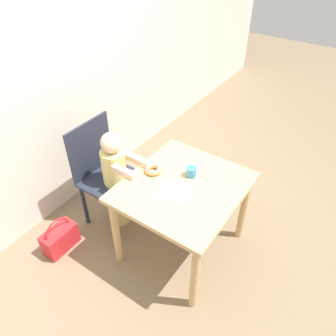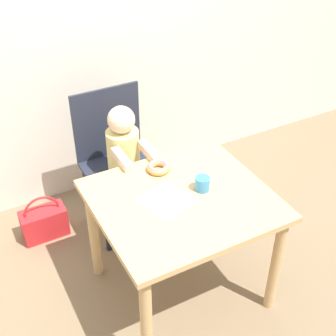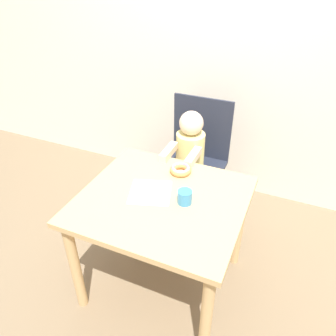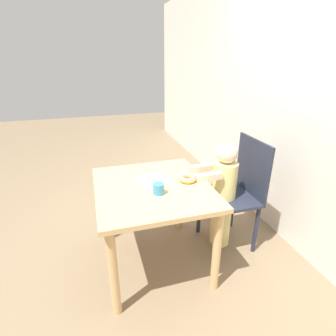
{
  "view_description": "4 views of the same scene",
  "coord_description": "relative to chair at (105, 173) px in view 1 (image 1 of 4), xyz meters",
  "views": [
    {
      "loc": [
        -1.53,
        -0.92,
        2.31
      ],
      "look_at": [
        -0.02,
        0.12,
        0.83
      ],
      "focal_mm": 35.0,
      "sensor_mm": 36.0,
      "label": 1
    },
    {
      "loc": [
        -0.96,
        -1.63,
        2.26
      ],
      "look_at": [
        -0.02,
        0.12,
        0.83
      ],
      "focal_mm": 50.0,
      "sensor_mm": 36.0,
      "label": 2
    },
    {
      "loc": [
        0.59,
        -1.29,
        1.85
      ],
      "look_at": [
        -0.02,
        0.12,
        0.83
      ],
      "focal_mm": 35.0,
      "sensor_mm": 36.0,
      "label": 3
    },
    {
      "loc": [
        1.68,
        -0.38,
        1.59
      ],
      "look_at": [
        -0.02,
        0.12,
        0.83
      ],
      "focal_mm": 28.0,
      "sensor_mm": 36.0,
      "label": 4
    }
  ],
  "objects": [
    {
      "name": "ground_plane",
      "position": [
        0.06,
        -0.75,
        -0.51
      ],
      "size": [
        12.0,
        12.0,
        0.0
      ],
      "primitive_type": "plane",
      "color": "#7A664C"
    },
    {
      "name": "wall_back",
      "position": [
        0.06,
        0.5,
        0.74
      ],
      "size": [
        8.0,
        0.05,
        2.5
      ],
      "color": "silver",
      "rests_on": "ground_plane"
    },
    {
      "name": "dining_table",
      "position": [
        0.06,
        -0.75,
        0.09
      ],
      "size": [
        0.91,
        0.83,
        0.71
      ],
      "color": "tan",
      "rests_on": "ground_plane"
    },
    {
      "name": "chair",
      "position": [
        0.0,
        0.0,
        0.0
      ],
      "size": [
        0.46,
        0.42,
        0.97
      ],
      "color": "#232838",
      "rests_on": "ground_plane"
    },
    {
      "name": "child_figure",
      "position": [
        -0.0,
        -0.13,
        -0.01
      ],
      "size": [
        0.22,
        0.4,
        0.96
      ],
      "color": "#E0D17F",
      "rests_on": "ground_plane"
    },
    {
      "name": "donut",
      "position": [
        0.07,
        -0.48,
        0.22
      ],
      "size": [
        0.13,
        0.13,
        0.04
      ],
      "color": "tan",
      "rests_on": "dining_table"
    },
    {
      "name": "napkin",
      "position": [
        -0.02,
        -0.74,
        0.2
      ],
      "size": [
        0.29,
        0.29,
        0.0
      ],
      "color": "white",
      "rests_on": "dining_table"
    },
    {
      "name": "handbag",
      "position": [
        -0.53,
        0.08,
        -0.39
      ],
      "size": [
        0.3,
        0.15,
        0.33
      ],
      "color": "red",
      "rests_on": "ground_plane"
    },
    {
      "name": "cup",
      "position": [
        0.19,
        -0.74,
        0.24
      ],
      "size": [
        0.08,
        0.08,
        0.08
      ],
      "color": "teal",
      "rests_on": "dining_table"
    }
  ]
}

